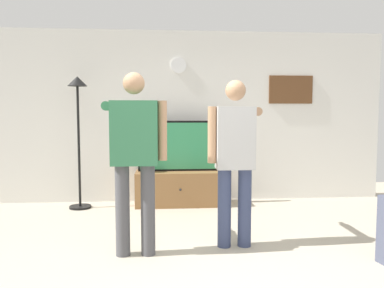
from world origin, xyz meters
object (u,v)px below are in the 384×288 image
at_px(tv_stand, 180,188).
at_px(person_standing_nearer_lamp, 135,152).
at_px(floor_lamp, 78,115).
at_px(wall_clock, 179,65).
at_px(framed_picture, 291,90).
at_px(person_standing_nearer_couch, 235,154).
at_px(television, 179,146).

bearing_deg(tv_stand, person_standing_nearer_lamp, -104.57).
relative_size(tv_stand, floor_lamp, 0.69).
distance_m(tv_stand, wall_clock, 1.92).
xyz_separation_m(framed_picture, person_standing_nearer_couch, (-1.32, -2.15, -0.81)).
distance_m(floor_lamp, person_standing_nearer_lamp, 2.19).
relative_size(tv_stand, person_standing_nearer_couch, 0.77).
bearing_deg(tv_stand, framed_picture, 9.23).
xyz_separation_m(wall_clock, person_standing_nearer_lamp, (-0.53, -2.31, -1.13)).
bearing_deg(person_standing_nearer_couch, floor_lamp, 138.24).
xyz_separation_m(floor_lamp, person_standing_nearer_lamp, (0.96, -1.94, -0.36)).
bearing_deg(framed_picture, person_standing_nearer_couch, -121.56).
distance_m(tv_stand, person_standing_nearer_couch, 2.05).
bearing_deg(wall_clock, person_standing_nearer_couch, -76.99).
xyz_separation_m(wall_clock, framed_picture, (1.81, 0.00, -0.37)).
height_order(television, wall_clock, wall_clock).
bearing_deg(floor_lamp, wall_clock, 14.15).
height_order(television, person_standing_nearer_couch, person_standing_nearer_couch).
distance_m(tv_stand, framed_picture, 2.39).
relative_size(television, person_standing_nearer_lamp, 0.70).
bearing_deg(framed_picture, tv_stand, -170.77).
bearing_deg(wall_clock, person_standing_nearer_lamp, -102.81).
bearing_deg(person_standing_nearer_lamp, person_standing_nearer_couch, 9.38).
distance_m(framed_picture, person_standing_nearer_lamp, 3.38).
bearing_deg(television, floor_lamp, -174.97).
xyz_separation_m(tv_stand, framed_picture, (1.81, 0.30, 1.53)).
distance_m(television, person_standing_nearer_couch, 1.96).
bearing_deg(person_standing_nearer_couch, framed_picture, 58.44).
distance_m(television, wall_clock, 1.27).
xyz_separation_m(television, floor_lamp, (-1.49, -0.13, 0.48)).
bearing_deg(person_standing_nearer_lamp, framed_picture, 44.71).
height_order(television, floor_lamp, floor_lamp).
bearing_deg(framed_picture, wall_clock, -179.84).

